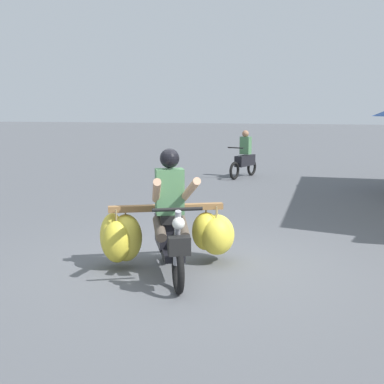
# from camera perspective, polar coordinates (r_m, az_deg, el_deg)

# --- Properties ---
(ground_plane) EXTENTS (120.00, 120.00, 0.00)m
(ground_plane) POSITION_cam_1_polar(r_m,az_deg,el_deg) (6.78, 0.52, -8.38)
(ground_plane) COLOR #56595E
(motorbike_main_loaded) EXTENTS (1.75, 1.86, 1.58)m
(motorbike_main_loaded) POSITION_cam_1_polar(r_m,az_deg,el_deg) (6.65, -2.46, -4.41)
(motorbike_main_loaded) COLOR black
(motorbike_main_loaded) RESTS_ON ground
(motorbike_distant_ahead_left) EXTENTS (0.69, 1.56, 1.40)m
(motorbike_distant_ahead_left) POSITION_cam_1_polar(r_m,az_deg,el_deg) (15.41, 5.86, 3.74)
(motorbike_distant_ahead_left) COLOR black
(motorbike_distant_ahead_left) RESTS_ON ground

